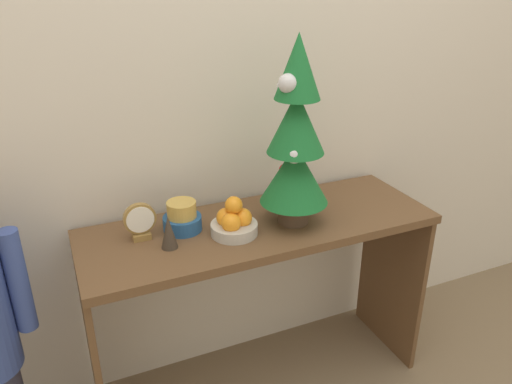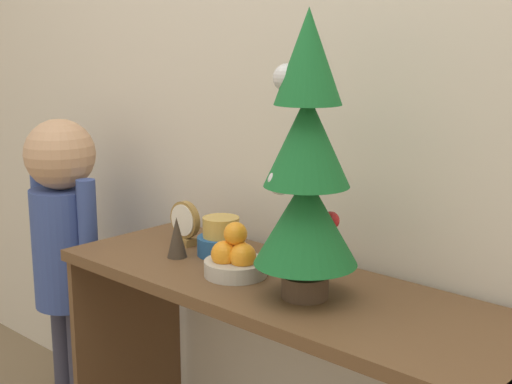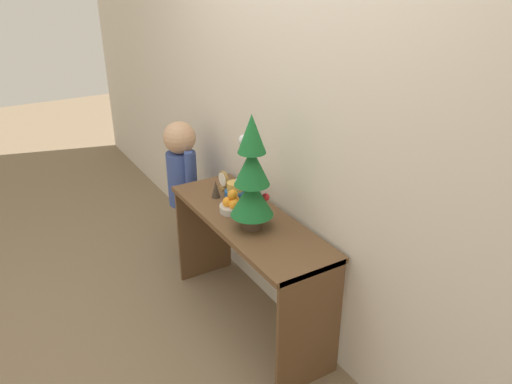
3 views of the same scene
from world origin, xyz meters
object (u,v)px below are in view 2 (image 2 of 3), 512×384
Objects in this scene: singing_bowl at (221,238)px; child_figure at (64,233)px; fruit_bowl at (235,258)px; figurine at (177,237)px; mini_tree at (306,165)px; desk_clock at (185,224)px.

child_figure is at bearing -173.43° from singing_bowl.
fruit_bowl is 0.78m from child_figure.
figurine reaches higher than singing_bowl.
figurine is at bearing -126.19° from singing_bowl.
mini_tree is at bearing -14.83° from singing_bowl.
figurine is 0.57m from child_figure.
desk_clock is at bearing 7.82° from child_figure.
child_figure reaches higher than desk_clock.
singing_bowl is 1.03× the size of desk_clock.
mini_tree reaches higher than figurine.
child_figure is (-0.50, -0.07, -0.11)m from desk_clock.
fruit_bowl is 0.29m from desk_clock.
fruit_bowl is 0.21m from figurine.
mini_tree is 0.33m from fruit_bowl.
desk_clock is (-0.14, -0.00, 0.02)m from singing_bowl.
figurine is (-0.07, -0.09, 0.01)m from singing_bowl.
child_figure is at bearing -172.18° from desk_clock.
figurine is (0.07, -0.09, -0.01)m from desk_clock.
mini_tree is at bearing -1.26° from child_figure.
desk_clock is 0.11m from figurine.
figurine is (-0.21, 0.00, 0.01)m from fruit_bowl.
fruit_bowl reaches higher than figurine.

